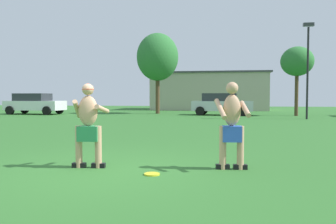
{
  "coord_description": "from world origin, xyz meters",
  "views": [
    {
      "loc": [
        2.16,
        -5.81,
        1.38
      ],
      "look_at": [
        1.0,
        1.45,
        1.03
      ],
      "focal_mm": 35.79,
      "sensor_mm": 36.0,
      "label": 1
    }
  ],
  "objects_px": {
    "player_in_blue": "(232,124)",
    "frisbee": "(152,174)",
    "player_with_cap": "(88,122)",
    "tree_left_field": "(297,62)",
    "car_white_near_post": "(34,103)",
    "tree_right_field": "(158,57)",
    "car_silver_mid_lot": "(222,104)",
    "lamp_post": "(308,60)"
  },
  "relations": [
    {
      "from": "player_in_blue",
      "to": "frisbee",
      "type": "relative_size",
      "value": 5.92
    },
    {
      "from": "player_in_blue",
      "to": "player_with_cap",
      "type": "bearing_deg",
      "value": -174.17
    },
    {
      "from": "car_white_near_post",
      "to": "tree_left_field",
      "type": "xyz_separation_m",
      "value": [
        19.2,
        0.95,
        2.92
      ]
    },
    {
      "from": "player_in_blue",
      "to": "tree_right_field",
      "type": "relative_size",
      "value": 0.26
    },
    {
      "from": "player_with_cap",
      "to": "car_white_near_post",
      "type": "xyz_separation_m",
      "value": [
        -11.52,
        17.41,
        -0.06
      ]
    },
    {
      "from": "player_in_blue",
      "to": "tree_left_field",
      "type": "height_order",
      "value": "tree_left_field"
    },
    {
      "from": "frisbee",
      "to": "tree_left_field",
      "type": "height_order",
      "value": "tree_left_field"
    },
    {
      "from": "player_in_blue",
      "to": "car_white_near_post",
      "type": "xyz_separation_m",
      "value": [
        -14.23,
        17.13,
        -0.04
      ]
    },
    {
      "from": "lamp_post",
      "to": "tree_right_field",
      "type": "relative_size",
      "value": 0.9
    },
    {
      "from": "player_with_cap",
      "to": "tree_left_field",
      "type": "xyz_separation_m",
      "value": [
        7.68,
        18.36,
        2.86
      ]
    },
    {
      "from": "player_with_cap",
      "to": "tree_left_field",
      "type": "distance_m",
      "value": 20.11
    },
    {
      "from": "player_with_cap",
      "to": "player_in_blue",
      "type": "xyz_separation_m",
      "value": [
        2.71,
        0.28,
        -0.03
      ]
    },
    {
      "from": "frisbee",
      "to": "lamp_post",
      "type": "distance_m",
      "value": 16.85
    },
    {
      "from": "tree_left_field",
      "to": "lamp_post",
      "type": "bearing_deg",
      "value": -92.17
    },
    {
      "from": "player_with_cap",
      "to": "car_silver_mid_lot",
      "type": "relative_size",
      "value": 0.37
    },
    {
      "from": "player_with_cap",
      "to": "frisbee",
      "type": "distance_m",
      "value": 1.63
    },
    {
      "from": "tree_left_field",
      "to": "tree_right_field",
      "type": "height_order",
      "value": "tree_right_field"
    },
    {
      "from": "car_white_near_post",
      "to": "tree_left_field",
      "type": "height_order",
      "value": "tree_left_field"
    },
    {
      "from": "tree_right_field",
      "to": "player_in_blue",
      "type": "bearing_deg",
      "value": -75.21
    },
    {
      "from": "player_in_blue",
      "to": "tree_right_field",
      "type": "distance_m",
      "value": 20.55
    },
    {
      "from": "frisbee",
      "to": "tree_left_field",
      "type": "relative_size",
      "value": 0.06
    },
    {
      "from": "player_with_cap",
      "to": "tree_right_field",
      "type": "xyz_separation_m",
      "value": [
        -2.45,
        19.84,
        3.53
      ]
    },
    {
      "from": "car_silver_mid_lot",
      "to": "frisbee",
      "type": "bearing_deg",
      "value": -93.75
    },
    {
      "from": "tree_left_field",
      "to": "car_white_near_post",
      "type": "bearing_deg",
      "value": -177.17
    },
    {
      "from": "tree_left_field",
      "to": "player_with_cap",
      "type": "bearing_deg",
      "value": -112.71
    },
    {
      "from": "car_silver_mid_lot",
      "to": "lamp_post",
      "type": "xyz_separation_m",
      "value": [
        4.99,
        -3.55,
        2.66
      ]
    },
    {
      "from": "lamp_post",
      "to": "tree_right_field",
      "type": "bearing_deg",
      "value": 153.56
    },
    {
      "from": "tree_left_field",
      "to": "frisbee",
      "type": "bearing_deg",
      "value": -108.73
    },
    {
      "from": "player_with_cap",
      "to": "lamp_post",
      "type": "relative_size",
      "value": 0.29
    },
    {
      "from": "car_white_near_post",
      "to": "tree_left_field",
      "type": "bearing_deg",
      "value": 2.83
    },
    {
      "from": "player_with_cap",
      "to": "car_silver_mid_lot",
      "type": "bearing_deg",
      "value": 82.1
    },
    {
      "from": "player_in_blue",
      "to": "car_white_near_post",
      "type": "bearing_deg",
      "value": 129.71
    },
    {
      "from": "player_in_blue",
      "to": "tree_left_field",
      "type": "xyz_separation_m",
      "value": [
        4.97,
        18.08,
        2.89
      ]
    },
    {
      "from": "frisbee",
      "to": "tree_right_field",
      "type": "relative_size",
      "value": 0.04
    },
    {
      "from": "car_white_near_post",
      "to": "car_silver_mid_lot",
      "type": "bearing_deg",
      "value": 4.14
    },
    {
      "from": "player_with_cap",
      "to": "frisbee",
      "type": "xyz_separation_m",
      "value": [
        1.32,
        -0.39,
        -0.87
      ]
    },
    {
      "from": "car_white_near_post",
      "to": "player_in_blue",
      "type": "bearing_deg",
      "value": -50.29
    },
    {
      "from": "frisbee",
      "to": "lamp_post",
      "type": "relative_size",
      "value": 0.05
    },
    {
      "from": "car_silver_mid_lot",
      "to": "tree_left_field",
      "type": "bearing_deg",
      "value": -0.75
    },
    {
      "from": "player_in_blue",
      "to": "car_silver_mid_lot",
      "type": "height_order",
      "value": "player_in_blue"
    },
    {
      "from": "car_white_near_post",
      "to": "frisbee",
      "type": "bearing_deg",
      "value": -54.2
    },
    {
      "from": "player_in_blue",
      "to": "lamp_post",
      "type": "xyz_separation_m",
      "value": [
        4.84,
        14.59,
        2.63
      ]
    }
  ]
}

